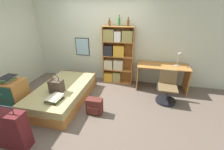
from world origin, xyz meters
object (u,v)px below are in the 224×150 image
bed (63,93)px  desk_lamp (180,56)px  dresser (13,95)px  bottle_green (109,23)px  handbag (56,86)px  bookcase (116,55)px  desk (162,72)px  book_stack_on_bed (55,98)px  bottle_brown (119,22)px  bottle_clear (128,23)px  magazine_pile_on_dresser (8,79)px  suitcase (12,130)px  backpack (94,106)px  desk_chair (166,92)px  waste_bin (160,85)px

bed → desk_lamp: bearing=22.5°
dresser → bottle_green: 3.03m
handbag → bookcase: (1.09, 1.59, 0.35)m
desk → book_stack_on_bed: bearing=-143.0°
dresser → bottle_brown: bottle_brown is taller
bottle_clear → handbag: bearing=-132.0°
magazine_pile_on_dresser → bottle_green: bearing=44.6°
suitcase → backpack: (1.06, 1.14, -0.17)m
desk_lamp → desk_chair: size_ratio=0.54×
bottle_clear → backpack: bearing=-106.4°
book_stack_on_bed → dresser: size_ratio=0.55×
backpack → handbag: bearing=175.2°
book_stack_on_bed → bookcase: (0.95, 1.92, 0.46)m
bookcase → bottle_brown: (0.08, 0.03, 0.96)m
book_stack_on_bed → magazine_pile_on_dresser: 1.17m
desk_lamp → backpack: (-1.93, -1.56, -0.84)m
magazine_pile_on_dresser → desk: bearing=26.5°
bed → bookcase: size_ratio=1.14×
book_stack_on_bed → bottle_green: 2.47m
bottle_green → suitcase: bearing=-110.2°
book_stack_on_bed → bookcase: 2.19m
suitcase → bottle_clear: bearing=60.9°
handbag → backpack: size_ratio=1.18×
book_stack_on_bed → bottle_clear: (1.29, 1.90, 1.40)m
dresser → desk: bearing=26.5°
bed → waste_bin: 2.74m
suitcase → desk: 3.72m
bed → desk_chair: desk_chair is taller
magazine_pile_on_dresser → bottle_brown: (2.16, 1.91, 1.08)m
handbag → bottle_brown: 2.39m
bottle_brown → backpack: 2.40m
waste_bin → desk: bearing=91.2°
handbag → dresser: handbag is taller
magazine_pile_on_dresser → desk_chair: bearing=16.9°
book_stack_on_bed → desk_lamp: desk_lamp is taller
bottle_brown → backpack: (-0.23, -1.71, -1.67)m
dresser → bottle_clear: 3.39m
handbag → bottle_brown: bearing=54.3°
bottle_brown → desk_chair: 2.29m
magazine_pile_on_dresser → bottle_brown: size_ratio=1.21×
bed → bottle_brown: size_ratio=6.87×
book_stack_on_bed → desk: desk is taller
book_stack_on_bed → suitcase: suitcase is taller
bottle_clear → waste_bin: bearing=-10.9°
dresser → book_stack_on_bed: bearing=-2.0°
bottle_green → backpack: size_ratio=0.56×
bottle_brown → desk: bottle_brown is taller
suitcase → handbag: bearing=83.9°
desk → backpack: bearing=-135.4°
backpack → bottle_clear: bearing=73.6°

